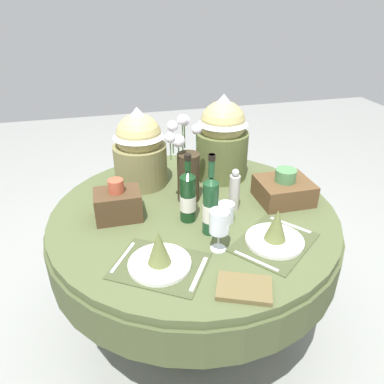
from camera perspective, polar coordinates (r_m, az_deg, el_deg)
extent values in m
plane|color=gray|center=(2.22, 0.22, -18.79)|extent=(8.00, 8.00, 0.00)
cylinder|color=#4C5633|center=(1.77, 0.27, -3.35)|extent=(1.35, 1.35, 0.04)
cylinder|color=#464F2E|center=(1.83, 0.26, -6.23)|extent=(1.37, 1.37, 0.18)
cylinder|color=black|center=(1.97, 0.24, -11.85)|extent=(0.12, 0.12, 0.65)
cylinder|color=black|center=(2.21, 0.22, -18.53)|extent=(0.64, 0.64, 0.03)
cube|color=#41492B|center=(1.43, -4.99, -11.29)|extent=(0.43, 0.40, 0.00)
cylinder|color=white|center=(1.43, -5.01, -10.98)|extent=(0.24, 0.24, 0.02)
cone|color=#606B38|center=(1.38, -5.15, -8.49)|extent=(0.09, 0.09, 0.14)
cube|color=silver|center=(1.49, -10.62, -9.85)|extent=(0.11, 0.17, 0.00)
cube|color=silver|center=(1.39, 1.07, -12.49)|extent=(0.11, 0.17, 0.00)
cube|color=#41492B|center=(1.58, 12.59, -7.60)|extent=(0.43, 0.41, 0.00)
cylinder|color=white|center=(1.57, 12.63, -7.31)|extent=(0.24, 0.24, 0.02)
cone|color=#606B38|center=(1.53, 12.94, -4.95)|extent=(0.09, 0.09, 0.14)
cube|color=silver|center=(1.46, 9.86, -10.44)|extent=(0.13, 0.16, 0.00)
cube|color=silver|center=(1.70, 14.95, -4.95)|extent=(0.13, 0.16, 0.00)
cylinder|color=#332819|center=(1.79, -0.40, 2.29)|extent=(0.11, 0.11, 0.25)
sphere|color=silver|center=(1.77, 0.72, 9.68)|extent=(0.05, 0.05, 0.05)
cylinder|color=#4C7038|center=(1.79, 0.71, 8.03)|extent=(0.01, 0.01, 0.08)
sphere|color=silver|center=(1.63, -3.39, 8.39)|extent=(0.05, 0.05, 0.05)
cylinder|color=#4C7038|center=(1.65, -3.33, 6.44)|extent=(0.01, 0.01, 0.09)
sphere|color=silver|center=(1.69, -3.03, 10.13)|extent=(0.05, 0.05, 0.05)
cylinder|color=#4C7038|center=(1.72, -2.96, 7.80)|extent=(0.01, 0.01, 0.12)
sphere|color=silver|center=(1.71, -1.49, 11.09)|extent=(0.05, 0.05, 0.05)
cylinder|color=#4C7038|center=(1.74, -1.45, 8.43)|extent=(0.01, 0.01, 0.14)
sphere|color=silver|center=(1.75, -1.22, 11.00)|extent=(0.05, 0.05, 0.05)
cylinder|color=#4C7038|center=(1.78, -1.19, 8.64)|extent=(0.01, 0.01, 0.12)
sphere|color=silver|center=(1.71, -2.11, 7.89)|extent=(0.06, 0.06, 0.06)
cylinder|color=#4C7038|center=(1.72, -2.09, 6.57)|extent=(0.01, 0.01, 0.04)
cylinder|color=#143819|center=(1.63, -0.63, -1.08)|extent=(0.07, 0.07, 0.22)
cylinder|color=silver|center=(1.64, -0.63, -1.60)|extent=(0.07, 0.07, 0.07)
cone|color=#143819|center=(1.57, -0.66, 2.83)|extent=(0.07, 0.07, 0.03)
cylinder|color=#143819|center=(1.55, -0.67, 4.59)|extent=(0.03, 0.03, 0.07)
cylinder|color=black|center=(1.54, -0.68, 5.44)|extent=(0.03, 0.03, 0.02)
cylinder|color=#194223|center=(1.54, 2.86, -2.54)|extent=(0.07, 0.07, 0.24)
cylinder|color=silver|center=(1.55, 2.85, -3.14)|extent=(0.07, 0.07, 0.08)
cone|color=#194223|center=(1.48, 2.99, 1.89)|extent=(0.07, 0.07, 0.03)
cylinder|color=#194223|center=(1.45, 3.05, 4.09)|extent=(0.02, 0.02, 0.10)
cylinder|color=black|center=(1.43, 3.09, 5.38)|extent=(0.03, 0.03, 0.02)
cylinder|color=silver|center=(1.51, 4.07, -8.71)|extent=(0.06, 0.06, 0.00)
cylinder|color=silver|center=(1.49, 4.12, -7.42)|extent=(0.01, 0.01, 0.08)
cylinder|color=silver|center=(1.44, 4.24, -4.59)|extent=(0.08, 0.08, 0.10)
cylinder|color=silver|center=(1.66, 5.27, -3.17)|extent=(0.07, 0.07, 0.09)
cylinder|color=#B7B2AD|center=(1.74, 6.55, -0.09)|extent=(0.05, 0.05, 0.17)
sphere|color=#B7B7BC|center=(1.69, 6.75, 3.00)|extent=(0.03, 0.03, 0.03)
cube|color=brown|center=(1.34, 8.07, -14.49)|extent=(0.23, 0.20, 0.02)
cylinder|color=olive|center=(1.97, -7.92, 4.22)|extent=(0.28, 0.28, 0.22)
sphere|color=tan|center=(1.91, -8.23, 8.48)|extent=(0.24, 0.24, 0.24)
cone|color=silver|center=(1.89, -8.40, 10.65)|extent=(0.26, 0.26, 0.15)
cylinder|color=#566033|center=(2.03, 4.59, 5.79)|extent=(0.28, 0.28, 0.25)
sphere|color=tan|center=(1.97, 4.79, 10.50)|extent=(0.24, 0.24, 0.24)
cone|color=silver|center=(1.95, 4.89, 12.66)|extent=(0.27, 0.27, 0.15)
cube|color=#47331E|center=(1.70, -11.37, -1.94)|extent=(0.21, 0.15, 0.13)
cylinder|color=#B24C33|center=(1.66, -11.69, 0.91)|extent=(0.07, 0.07, 0.06)
cube|color=brown|center=(1.87, 13.98, 0.23)|extent=(0.25, 0.23, 0.11)
cylinder|color=#4C7F4C|center=(1.83, 14.29, 2.51)|extent=(0.10, 0.10, 0.06)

